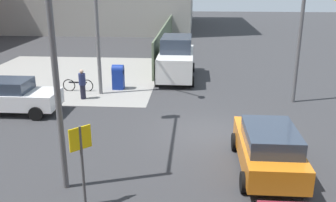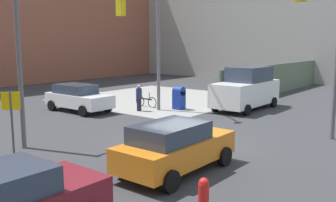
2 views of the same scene
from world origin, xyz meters
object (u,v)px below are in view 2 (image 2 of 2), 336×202
at_px(fire_hydrant, 204,196).
at_px(bicycle_leaning_on_fence, 146,102).
at_px(hatchback_white, 78,97).
at_px(van_white_delivery, 247,89).
at_px(traffic_signal_nw_corner, 66,29).
at_px(traffic_signal_se_corner, 326,28).
at_px(sedan_orange, 175,146).
at_px(pedestrian_crossing, 139,98).
at_px(street_lamp_corner, 159,32).
at_px(smokestack, 142,7).
at_px(mailbox_blue, 179,97).

bearing_deg(fire_hydrant, bicycle_leaning_on_fence, 47.07).
relative_size(fire_hydrant, bicycle_leaning_on_fence, 0.54).
bearing_deg(hatchback_white, bicycle_leaning_on_fence, -29.19).
bearing_deg(van_white_delivery, traffic_signal_nw_corner, 166.45).
relative_size(traffic_signal_se_corner, hatchback_white, 1.48).
height_order(sedan_orange, pedestrian_crossing, sedan_orange).
xyz_separation_m(street_lamp_corner, bicycle_leaning_on_fence, (0.63, 1.68, -4.35)).
height_order(traffic_signal_se_corner, van_white_delivery, traffic_signal_se_corner).
bearing_deg(hatchback_white, sedan_orange, -113.71).
height_order(traffic_signal_nw_corner, traffic_signal_se_corner, same).
distance_m(sedan_orange, pedestrian_crossing, 11.01).
bearing_deg(smokestack, bicycle_leaning_on_fence, -136.90).
xyz_separation_m(hatchback_white, van_white_delivery, (7.04, -7.49, 0.44)).
relative_size(fire_hydrant, sedan_orange, 0.22).
height_order(traffic_signal_nw_corner, van_white_delivery, traffic_signal_nw_corner).
xyz_separation_m(traffic_signal_se_corner, fire_hydrant, (-7.64, 0.30, -4.11)).
bearing_deg(hatchback_white, pedestrian_crossing, -49.96).
bearing_deg(pedestrian_crossing, smokestack, -122.64).
relative_size(traffic_signal_nw_corner, van_white_delivery, 1.20).
xyz_separation_m(traffic_signal_se_corner, sedan_orange, (-5.66, 2.69, -3.75)).
relative_size(van_white_delivery, pedestrian_crossing, 3.38).
bearing_deg(fire_hydrant, pedestrian_crossing, 49.31).
bearing_deg(mailbox_blue, traffic_signal_se_corner, -110.52).
relative_size(street_lamp_corner, mailbox_blue, 5.59).
xyz_separation_m(traffic_signal_nw_corner, fire_hydrant, (-2.70, -8.70, -4.16)).
distance_m(traffic_signal_se_corner, fire_hydrant, 8.68).
xyz_separation_m(traffic_signal_se_corner, bicycle_leaning_on_fence, (2.96, 11.70, -4.25)).
distance_m(traffic_signal_nw_corner, bicycle_leaning_on_fence, 9.39).
bearing_deg(traffic_signal_se_corner, street_lamp_corner, 76.95).
relative_size(traffic_signal_nw_corner, traffic_signal_se_corner, 1.00).
relative_size(street_lamp_corner, van_white_delivery, 1.48).
height_order(smokestack, street_lamp_corner, smokestack).
xyz_separation_m(smokestack, hatchback_white, (-28.11, -20.71, -8.58)).
bearing_deg(bicycle_leaning_on_fence, hatchback_white, 150.81).
height_order(sedan_orange, van_white_delivery, van_white_delivery).
distance_m(street_lamp_corner, fire_hydrant, 14.54).
distance_m(traffic_signal_se_corner, van_white_delivery, 9.48).
relative_size(hatchback_white, bicycle_leaning_on_fence, 2.50).
bearing_deg(traffic_signal_se_corner, mailbox_blue, 69.48).
xyz_separation_m(mailbox_blue, bicycle_leaning_on_fence, (-0.60, 2.20, -0.42)).
xyz_separation_m(van_white_delivery, pedestrian_crossing, (-4.70, 4.70, -0.46)).
relative_size(smokestack, hatchback_white, 4.30).
bearing_deg(smokestack, traffic_signal_nw_corner, -141.68).
xyz_separation_m(fire_hydrant, sedan_orange, (1.98, 2.39, 0.36)).
relative_size(mailbox_blue, sedan_orange, 0.33).
height_order(hatchback_white, pedestrian_crossing, hatchback_white).
xyz_separation_m(sedan_orange, pedestrian_crossing, (7.22, 8.31, -0.02)).
relative_size(mailbox_blue, fire_hydrant, 1.52).
relative_size(fire_hydrant, van_white_delivery, 0.17).
relative_size(smokestack, pedestrian_crossing, 11.80).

